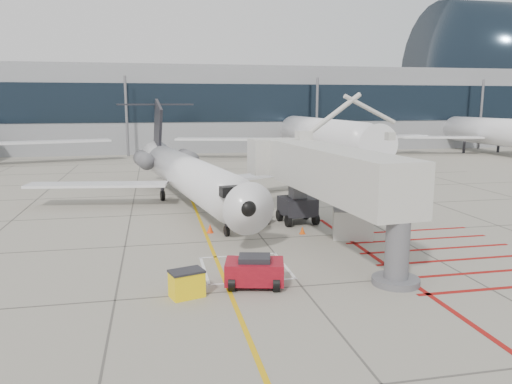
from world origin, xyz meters
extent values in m
plane|color=gray|center=(0.00, 0.00, 0.00)|extent=(260.00, 260.00, 0.00)
cone|color=#FF420D|center=(-2.92, 6.07, 0.28)|extent=(0.40, 0.40, 0.55)
cone|color=#DF4D0B|center=(2.66, 4.63, 0.24)|extent=(0.35, 0.35, 0.49)
cube|color=gray|center=(10.00, 70.00, 7.00)|extent=(180.00, 28.00, 14.00)
cube|color=black|center=(10.00, 55.95, 8.00)|extent=(180.00, 0.10, 6.00)
camera|label=1|loc=(-6.22, -24.18, 8.02)|focal=35.00mm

